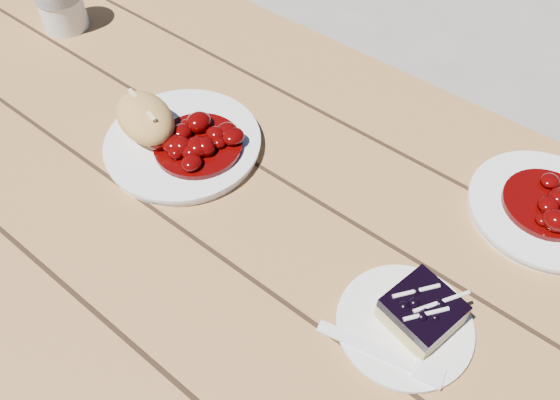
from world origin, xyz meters
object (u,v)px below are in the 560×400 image
Objects in this scene: blueberry_cake at (422,311)px; picnic_table at (134,188)px; dessert_plate at (404,326)px; bread_roll at (145,118)px; second_plate at (544,210)px; main_plate at (183,144)px; coffee_cup at (60,2)px.

picnic_table is at bearing -167.89° from blueberry_cake.
dessert_plate is at bearing -1.50° from picnic_table.
bread_roll reaches higher than second_plate.
main_plate is at bearing 19.98° from bread_roll.
coffee_cup reaches higher than second_plate.
picnic_table is at bearing -164.37° from main_plate.
main_plate is 0.07m from bread_roll.
bread_roll is at bearing -17.68° from coffee_cup.
coffee_cup is at bearing 162.32° from bread_roll.
second_plate reaches higher than dessert_plate.
second_plate is (0.91, 0.13, -0.04)m from coffee_cup.
main_plate is 0.55m from second_plate.
main_plate is at bearing 173.39° from dessert_plate.
coffee_cup reaches higher than picnic_table.
coffee_cup is (-0.85, 0.15, 0.05)m from dessert_plate.
bread_roll is at bearing 12.15° from picnic_table.
main_plate is 2.28× the size of coffee_cup.
second_plate is at bearing 8.39° from coffee_cup.
second_plate is (0.55, 0.25, -0.04)m from bread_roll.
dessert_plate is 1.75× the size of blueberry_cake.
second_plate is at bearing 76.89° from dessert_plate.
dessert_plate is at bearing -103.11° from second_plate.
dessert_plate is at bearing -9.71° from coffee_cup.
dessert_plate is 1.54× the size of coffee_cup.
picnic_table is at bearing -156.97° from second_plate.
main_plate is at bearing -155.19° from second_plate.
coffee_cup is at bearing 170.29° from dessert_plate.
bread_roll is (0.07, 0.02, 0.21)m from picnic_table.
bread_roll is 0.74× the size of dessert_plate.
bread_roll is 0.61m from second_plate.
coffee_cup is 0.92m from second_plate.
bread_roll reaches higher than main_plate.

